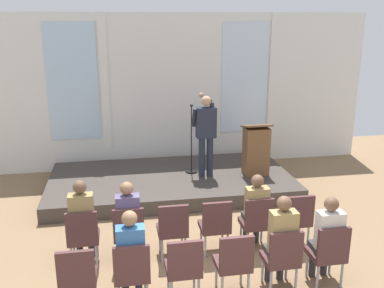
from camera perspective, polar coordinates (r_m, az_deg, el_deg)
The scene contains 23 objects.
rear_partition at distance 10.76m, azimuth -3.94°, elevation 6.91°, with size 10.47×0.14×3.77m.
stage_platform at distance 9.64m, azimuth -2.79°, elevation -5.01°, with size 5.24×2.69×0.31m, color #3F3833.
speaker at distance 9.27m, azimuth 1.82°, elevation 1.85°, with size 0.51×0.69×1.77m.
mic_stand at distance 9.68m, azimuth -0.07°, elevation -1.81°, with size 0.28×0.28×1.55m.
lectern at distance 9.61m, azimuth 8.40°, elevation -0.76°, with size 0.60×0.48×1.16m.
chair_r0_c0 at distance 6.81m, azimuth -14.13°, elevation -11.42°, with size 0.46×0.44×0.94m.
audience_r0_c0 at distance 6.78m, azimuth -14.22°, elevation -9.43°, with size 0.36×0.39×1.37m.
chair_r0_c1 at distance 6.79m, azimuth -8.32°, elevation -11.18°, with size 0.46×0.44×0.94m.
audience_r0_c1 at distance 6.78m, azimuth -8.41°, elevation -9.43°, with size 0.36×0.39×1.30m.
chair_r0_c2 at distance 6.83m, azimuth -2.54°, elevation -10.82°, with size 0.46×0.44×0.94m.
chair_r0_c3 at distance 6.94m, azimuth 3.10°, elevation -10.38°, with size 0.46×0.44×0.94m.
chair_r0_c4 at distance 7.11m, azimuth 8.50°, elevation -9.85°, with size 0.46×0.44×0.94m.
audience_r0_c4 at distance 7.10m, azimuth 8.35°, elevation -8.24°, with size 0.36×0.39×1.29m.
chair_r0_c5 at distance 7.34m, azimuth 13.58°, elevation -9.28°, with size 0.46×0.44×0.94m.
chair_r1_c0 at distance 5.86m, azimuth -14.81°, elevation -16.37°, with size 0.46×0.44×0.94m.
chair_r1_c1 at distance 5.83m, azimuth -7.91°, elevation -16.11°, with size 0.46×0.44×0.94m.
audience_r1_c1 at distance 5.79m, azimuth -8.03°, elevation -13.94°, with size 0.36×0.39×1.34m.
chair_r1_c2 at distance 5.88m, azimuth -1.06°, elevation -15.64°, with size 0.46×0.44×0.94m.
chair_r1_c3 at distance 6.01m, azimuth 5.55°, elevation -14.97°, with size 0.46×0.44×0.94m.
chair_r1_c4 at distance 6.20m, azimuth 11.77°, elevation -14.17°, with size 0.46×0.44×0.94m.
audience_r1_c4 at distance 6.16m, azimuth 11.63°, elevation -11.96°, with size 0.36×0.39×1.39m.
chair_r1_c5 at distance 6.47m, azimuth 17.51°, elevation -13.28°, with size 0.46×0.44×0.94m.
audience_r1_c5 at distance 6.44m, azimuth 17.33°, elevation -11.39°, with size 0.36×0.39×1.32m.
Camera 1 is at (-1.11, -4.88, 3.64)m, focal length 40.62 mm.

